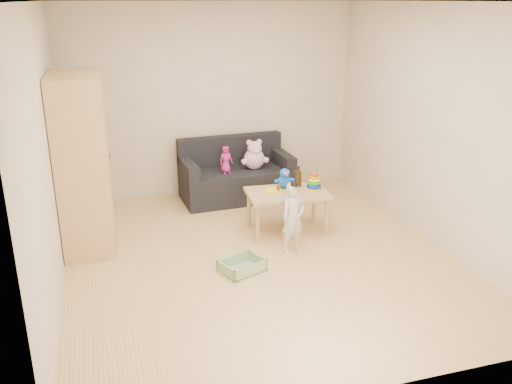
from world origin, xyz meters
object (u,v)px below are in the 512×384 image
object	(u,v)px
wardrobe	(82,162)
toddler	(293,219)
sofa	(237,184)
play_table	(287,212)

from	to	relation	value
wardrobe	toddler	distance (m)	2.37
sofa	toddler	world-z (taller)	toddler
play_table	toddler	world-z (taller)	toddler
sofa	play_table	xyz separation A→B (m)	(0.29, -1.26, 0.04)
wardrobe	toddler	size ratio (longest dim) A/B	2.50
sofa	toddler	distance (m)	1.80
sofa	play_table	world-z (taller)	play_table
sofa	wardrobe	bearing A→B (deg)	-157.83
sofa	play_table	distance (m)	1.29
sofa	toddler	size ratio (longest dim) A/B	1.95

